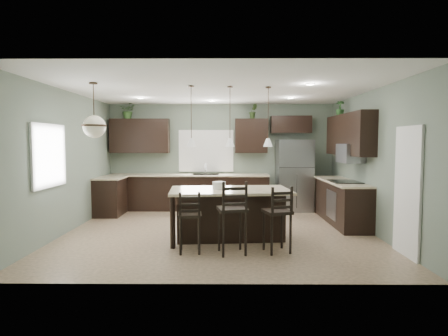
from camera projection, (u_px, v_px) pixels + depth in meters
ground at (219, 232)px, 7.46m from camera, size 6.00×6.00×0.00m
pantry_door at (407, 192)px, 5.82m from camera, size 0.04×0.82×2.04m
window_back at (206, 151)px, 10.09m from camera, size 1.35×0.02×1.00m
window_left at (48, 156)px, 6.58m from camera, size 0.02×1.10×1.00m
left_return_cabs at (110, 197)px, 9.15m from camera, size 0.60×0.90×0.90m
left_return_countertop at (111, 178)px, 9.11m from camera, size 0.66×0.96×0.04m
back_lower_cabs at (189, 193)px, 9.88m from camera, size 4.20×0.60×0.90m
back_countertop at (189, 175)px, 9.83m from camera, size 4.20×0.66×0.04m
sink_inset at (206, 175)px, 9.82m from camera, size 0.70×0.45×0.01m
faucet at (206, 169)px, 9.78m from camera, size 0.02×0.02×0.28m
back_upper_left at (140, 136)px, 9.92m from camera, size 1.55×0.34×0.90m
back_upper_right at (251, 136)px, 9.89m from camera, size 0.85×0.34×0.90m
fridge_header at (291, 125)px, 9.86m from camera, size 1.05×0.34×0.45m
right_lower_cabs at (341, 203)px, 8.28m from camera, size 0.60×2.35×0.90m
right_countertop at (341, 181)px, 8.25m from camera, size 0.66×2.35×0.04m
cooktop at (345, 182)px, 7.97m from camera, size 0.58×0.75×0.02m
wall_oven_front at (331, 205)px, 8.01m from camera, size 0.01×0.72×0.60m
right_upper_cabs at (349, 135)px, 8.18m from camera, size 0.34×2.35×0.90m
microwave at (350, 153)px, 7.93m from camera, size 0.40×0.75×0.40m
refrigerator at (294, 175)px, 9.75m from camera, size 0.90×0.74×1.85m
kitchen_island at (230, 214)px, 6.90m from camera, size 2.27×1.41×0.92m
serving_dish at (219, 185)px, 6.84m from camera, size 0.24×0.24×0.14m
bar_stool_left at (190, 222)px, 6.03m from camera, size 0.41×0.41×1.01m
bar_stool_center at (232, 217)px, 5.96m from camera, size 0.52×0.52×1.18m
bar_stool_right at (277, 219)px, 6.05m from camera, size 0.50×0.50×1.09m
pendant_left at (191, 116)px, 6.72m from camera, size 0.17×0.17×1.10m
pendant_center at (230, 117)px, 6.77m from camera, size 0.17×0.17×1.10m
pendant_right at (268, 117)px, 6.82m from camera, size 0.17×0.17×1.10m
chandelier at (94, 110)px, 6.35m from camera, size 0.42×0.42×0.94m
plant_back_left at (128, 110)px, 9.84m from camera, size 0.42×0.37×0.44m
plant_back_right at (253, 111)px, 9.82m from camera, size 0.25×0.21×0.39m
plant_right_wall at (340, 108)px, 8.72m from camera, size 0.26×0.26×0.36m
room_shell at (219, 147)px, 7.34m from camera, size 6.00×6.00×6.00m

